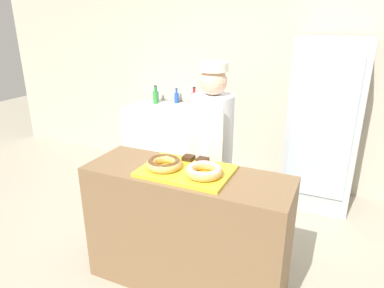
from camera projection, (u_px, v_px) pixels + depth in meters
ground_plane at (187, 280)px, 2.74m from camera, size 14.00×14.00×0.00m
wall_back at (262, 74)px, 4.10m from camera, size 8.00×0.06×2.70m
display_counter at (187, 230)px, 2.58m from camera, size 1.50×0.52×0.95m
serving_tray at (186, 171)px, 2.41m from camera, size 0.63×0.44×0.02m
donut_chocolate_glaze at (164, 163)px, 2.41m from camera, size 0.26×0.26×0.07m
donut_light_glaze at (204, 170)px, 2.30m from camera, size 0.26×0.26×0.07m
brownie_back_left at (189, 158)px, 2.56m from camera, size 0.08×0.08×0.03m
brownie_back_right at (202, 160)px, 2.51m from camera, size 0.08×0.08×0.03m
baker_person at (211, 156)px, 2.87m from camera, size 0.35×0.35×1.66m
beverage_fridge at (323, 126)px, 3.63m from camera, size 0.71×0.59×1.81m
chest_freezer at (167, 140)px, 4.52m from camera, size 1.00×0.60×0.92m
bottle_red at (194, 99)px, 4.31m from camera, size 0.08×0.08×0.26m
bottle_green at (156, 97)px, 4.51m from camera, size 0.07×0.07×0.24m
bottle_blue at (156, 96)px, 4.60m from camera, size 0.07×0.07×0.21m
bottle_blue_b at (177, 97)px, 4.54m from camera, size 0.06×0.06×0.20m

